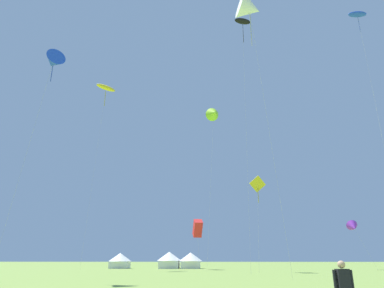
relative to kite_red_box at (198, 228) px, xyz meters
name	(u,v)px	position (x,y,z in m)	size (l,w,h in m)	color
kite_red_box	(198,228)	(0.00, 0.00, 0.00)	(2.00, 2.97, 8.44)	red
kite_black_parafoil	(243,22)	(7.65, -17.36, 29.86)	(2.82, 2.54, 37.36)	black
kite_purple_delta	(353,227)	(27.06, -0.09, 0.12)	(3.35, 2.57, 8.18)	purple
kite_yellow_parafoil	(106,88)	(-18.19, -1.54, 27.35)	(4.09, 4.55, 34.99)	yellow
kite_lime_delta	(214,113)	(3.06, -8.17, 18.47)	(2.91, 3.29, 26.63)	#99DB2D
kite_white_delta	(250,8)	(6.98, -29.23, 22.46)	(3.90, 3.46, 31.00)	white
kite_yellow_diamond	(258,185)	(9.25, -11.76, 5.26)	(2.50, 2.10, 13.49)	yellow
kite_blue_delta	(53,61)	(-14.03, -31.76, 14.39)	(3.65, 2.79, 22.38)	blue
kite_blue_parafoil	(357,15)	(21.81, -24.00, 25.24)	(2.40, 2.50, 32.64)	blue
festival_tent_center	(120,260)	(-14.91, 5.66, -5.31)	(4.27, 4.27, 2.77)	white
festival_tent_left	(169,259)	(-5.54, 5.66, -5.19)	(4.60, 4.60, 2.99)	white
festival_tent_right	(191,260)	(-1.49, 5.66, -5.27)	(4.40, 4.40, 2.86)	white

